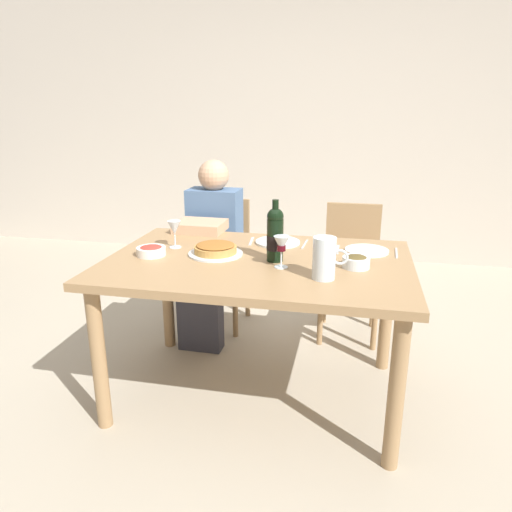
# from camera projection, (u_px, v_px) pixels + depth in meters

# --- Properties ---
(ground_plane) EXTENTS (8.00, 8.00, 0.00)m
(ground_plane) POSITION_uv_depth(u_px,v_px,m) (258.00, 393.00, 2.60)
(ground_plane) COLOR #B2A893
(back_wall) EXTENTS (8.00, 0.10, 2.80)m
(back_wall) POSITION_uv_depth(u_px,v_px,m) (313.00, 115.00, 4.62)
(back_wall) COLOR beige
(back_wall) RESTS_ON ground
(dining_table) EXTENTS (1.50, 1.00, 0.76)m
(dining_table) POSITION_uv_depth(u_px,v_px,m) (258.00, 277.00, 2.40)
(dining_table) COLOR #9E7A51
(dining_table) RESTS_ON ground
(wine_bottle) EXTENTS (0.08, 0.08, 0.30)m
(wine_bottle) POSITION_uv_depth(u_px,v_px,m) (275.00, 235.00, 2.31)
(wine_bottle) COLOR black
(wine_bottle) RESTS_ON dining_table
(water_pitcher) EXTENTS (0.16, 0.10, 0.19)m
(water_pitcher) POSITION_uv_depth(u_px,v_px,m) (324.00, 261.00, 2.08)
(water_pitcher) COLOR silver
(water_pitcher) RESTS_ON dining_table
(baked_tart) EXTENTS (0.28, 0.28, 0.06)m
(baked_tart) POSITION_uv_depth(u_px,v_px,m) (216.00, 249.00, 2.44)
(baked_tart) COLOR silver
(baked_tart) RESTS_ON dining_table
(salad_bowl) EXTENTS (0.15, 0.15, 0.05)m
(salad_bowl) POSITION_uv_depth(u_px,v_px,m) (151.00, 250.00, 2.43)
(salad_bowl) COLOR white
(salad_bowl) RESTS_ON dining_table
(olive_bowl) EXTENTS (0.13, 0.13, 0.06)m
(olive_bowl) POSITION_uv_depth(u_px,v_px,m) (356.00, 261.00, 2.24)
(olive_bowl) COLOR silver
(olive_bowl) RESTS_ON dining_table
(wine_glass_left_diner) EXTENTS (0.07, 0.07, 0.15)m
(wine_glass_left_diner) POSITION_uv_depth(u_px,v_px,m) (281.00, 245.00, 2.22)
(wine_glass_left_diner) COLOR silver
(wine_glass_left_diner) RESTS_ON dining_table
(wine_glass_right_diner) EXTENTS (0.07, 0.07, 0.15)m
(wine_glass_right_diner) POSITION_uv_depth(u_px,v_px,m) (174.00, 229.00, 2.54)
(wine_glass_right_diner) COLOR silver
(wine_glass_right_diner) RESTS_ON dining_table
(dinner_plate_left_setting) EXTENTS (0.25, 0.25, 0.01)m
(dinner_plate_left_setting) POSITION_uv_depth(u_px,v_px,m) (278.00, 242.00, 2.65)
(dinner_plate_left_setting) COLOR silver
(dinner_plate_left_setting) RESTS_ON dining_table
(dinner_plate_right_setting) EXTENTS (0.23, 0.23, 0.01)m
(dinner_plate_right_setting) POSITION_uv_depth(u_px,v_px,m) (367.00, 251.00, 2.49)
(dinner_plate_right_setting) COLOR white
(dinner_plate_right_setting) RESTS_ON dining_table
(fork_left_setting) EXTENTS (0.03, 0.16, 0.00)m
(fork_left_setting) POSITION_uv_depth(u_px,v_px,m) (251.00, 241.00, 2.68)
(fork_left_setting) COLOR silver
(fork_left_setting) RESTS_ON dining_table
(knife_left_setting) EXTENTS (0.02, 0.18, 0.00)m
(knife_left_setting) POSITION_uv_depth(u_px,v_px,m) (305.00, 244.00, 2.62)
(knife_left_setting) COLOR silver
(knife_left_setting) RESTS_ON dining_table
(knife_right_setting) EXTENTS (0.02, 0.18, 0.00)m
(knife_right_setting) POSITION_uv_depth(u_px,v_px,m) (396.00, 253.00, 2.47)
(knife_right_setting) COLOR silver
(knife_right_setting) RESTS_ON dining_table
(spoon_right_setting) EXTENTS (0.02, 0.16, 0.00)m
(spoon_right_setting) POSITION_uv_depth(u_px,v_px,m) (338.00, 249.00, 2.53)
(spoon_right_setting) COLOR silver
(spoon_right_setting) RESTS_ON dining_table
(chair_left) EXTENTS (0.41, 0.41, 0.87)m
(chair_left) POSITION_uv_depth(u_px,v_px,m) (221.00, 254.00, 3.36)
(chair_left) COLOR #9E7A51
(chair_left) RESTS_ON ground
(diner_left) EXTENTS (0.34, 0.51, 1.16)m
(diner_left) POSITION_uv_depth(u_px,v_px,m) (210.00, 246.00, 3.10)
(diner_left) COLOR #4C6B93
(diner_left) RESTS_ON ground
(chair_right) EXTENTS (0.40, 0.40, 0.87)m
(chair_right) POSITION_uv_depth(u_px,v_px,m) (351.00, 262.00, 3.18)
(chair_right) COLOR #9E7A51
(chair_right) RESTS_ON ground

